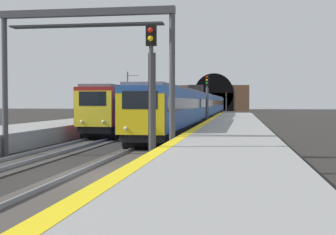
{
  "coord_description": "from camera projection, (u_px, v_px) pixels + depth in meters",
  "views": [
    {
      "loc": [
        -16.01,
        -5.08,
        2.71
      ],
      "look_at": [
        14.71,
        -0.37,
        1.66
      ],
      "focal_mm": 49.85,
      "sensor_mm": 36.0,
      "label": 1
    }
  ],
  "objects": [
    {
      "name": "overhead_signal_gantry",
      "position": [
        86.0,
        45.0,
        22.61
      ],
      "size": [
        0.7,
        8.75,
        7.21
      ],
      "color": "#3F3F47",
      "rests_on": "ground_plane"
    },
    {
      "name": "railway_signal_mid",
      "position": [
        207.0,
        96.0,
        46.47
      ],
      "size": [
        0.39,
        0.38,
        5.38
      ],
      "rotation": [
        0.0,
        0.0,
        3.14
      ],
      "color": "#4C4C54",
      "rests_on": "ground_plane"
    },
    {
      "name": "platform_right_edge_strip",
      "position": [
        161.0,
        149.0,
        16.28
      ],
      "size": [
        112.0,
        0.5,
        0.01
      ],
      "primitive_type": "cube",
      "color": "yellow",
      "rests_on": "platform_right"
    },
    {
      "name": "railway_signal_far",
      "position": [
        226.0,
        100.0,
        114.1
      ],
      "size": [
        0.39,
        0.38,
        5.07
      ],
      "rotation": [
        0.0,
        0.0,
        3.14
      ],
      "color": "#38383D",
      "rests_on": "ground_plane"
    },
    {
      "name": "platform_right",
      "position": [
        222.0,
        166.0,
        15.97
      ],
      "size": [
        112.0,
        4.76,
        1.04
      ],
      "primitive_type": "cube",
      "color": "gray",
      "rests_on": "ground_plane"
    },
    {
      "name": "tunnel_portal",
      "position": [
        214.0,
        98.0,
        136.41
      ],
      "size": [
        2.37,
        20.39,
        11.42
      ],
      "color": "brown",
      "rests_on": "ground_plane"
    },
    {
      "name": "railway_signal_near",
      "position": [
        151.0,
        88.0,
        17.12
      ],
      "size": [
        0.39,
        0.38,
        5.51
      ],
      "rotation": [
        0.0,
        0.0,
        3.14
      ],
      "color": "#38383D",
      "rests_on": "ground_plane"
    },
    {
      "name": "track_main_line",
      "position": [
        96.0,
        176.0,
        16.67
      ],
      "size": [
        160.0,
        2.95,
        0.21
      ],
      "color": "#423D38",
      "rests_on": "ground_plane"
    },
    {
      "name": "train_main_approaching",
      "position": [
        203.0,
        106.0,
        64.83
      ],
      "size": [
        81.56,
        3.03,
        4.69
      ],
      "rotation": [
        0.0,
        0.0,
        3.13
      ],
      "color": "#264C99",
      "rests_on": "ground_plane"
    },
    {
      "name": "ground_plane",
      "position": [
        96.0,
        177.0,
        16.68
      ],
      "size": [
        320.0,
        320.0,
        0.0
      ],
      "primitive_type": "plane",
      "color": "#282623"
    },
    {
      "name": "catenary_mast_near",
      "position": [
        128.0,
        95.0,
        71.39
      ],
      "size": [
        0.22,
        1.87,
        7.32
      ],
      "color": "#595B60",
      "rests_on": "ground_plane"
    },
    {
      "name": "train_adjacent_platform",
      "position": [
        162.0,
        105.0,
        58.99
      ],
      "size": [
        56.8,
        2.77,
        3.93
      ],
      "rotation": [
        0.0,
        0.0,
        3.14
      ],
      "color": "maroon",
      "rests_on": "ground_plane"
    }
  ]
}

